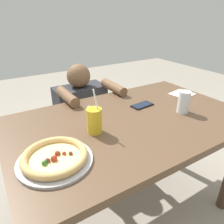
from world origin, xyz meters
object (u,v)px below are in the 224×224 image
Objects in this scene: pizza_near at (55,158)px; diner_seated at (82,123)px; drink_cup_colored at (94,121)px; fork at (91,113)px; cell_phone at (142,105)px; water_cup_clear at (184,102)px.

diner_seated reaches higher than pizza_near.
fork is at bearing 69.20° from drink_cup_colored.
cell_phone is (0.42, 0.13, -0.06)m from drink_cup_colored.
pizza_near is at bearing -134.75° from fork.
pizza_near is 0.47m from fork.
pizza_near is 2.31× the size of water_cup_clear.
fork is (0.08, 0.21, -0.06)m from drink_cup_colored.
drink_cup_colored is 0.45m from cell_phone.
water_cup_clear is at bearing 3.53° from pizza_near.
diner_seated reaches higher than cell_phone.
pizza_near is at bearing -119.94° from diner_seated.
drink_cup_colored reaches higher than water_cup_clear.
pizza_near reaches higher than cell_phone.
fork is at bearing 150.38° from water_cup_clear.
cell_phone is at bearing -70.25° from diner_seated.
drink_cup_colored is 0.25× the size of diner_seated.
drink_cup_colored is (0.25, 0.13, 0.05)m from pizza_near.
cell_phone is (0.34, -0.08, 0.00)m from fork.
diner_seated reaches higher than fork.
diner_seated is at bearing 114.79° from water_cup_clear.
drink_cup_colored is at bearing 172.54° from water_cup_clear.
drink_cup_colored is 1.49× the size of cell_phone.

